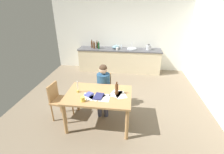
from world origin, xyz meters
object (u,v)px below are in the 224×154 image
at_px(bottle_oil, 92,44).
at_px(chair_side_empty, 59,100).
at_px(stovetop_kettle, 149,47).
at_px(wine_glass_by_kettle, 118,45).
at_px(teacup_on_counter, 117,49).
at_px(book_magazine, 99,96).
at_px(bottle_sauce, 99,46).
at_px(sink_unit, 132,49).
at_px(wine_bottle_on_table, 117,89).
at_px(person_seated, 103,85).
at_px(mixing_bowl, 116,47).
at_px(bottle_vinegar, 94,45).
at_px(candlestick, 78,89).
at_px(chair_at_table, 104,89).
at_px(wine_glass_near_sink, 121,45).
at_px(bottle_wine_red, 97,45).
at_px(wine_glass_back_left, 116,45).
at_px(coffee_mug, 83,99).
at_px(dining_table, 99,98).
at_px(book_cookery, 89,94).

bearing_deg(bottle_oil, chair_side_empty, -90.80).
bearing_deg(stovetop_kettle, wine_glass_by_kettle, 172.53).
distance_m(wine_glass_by_kettle, teacup_on_counter, 0.31).
relative_size(book_magazine, stovetop_kettle, 1.17).
height_order(chair_side_empty, bottle_sauce, bottle_sauce).
bearing_deg(chair_side_empty, sink_unit, 62.41).
distance_m(bottle_sauce, teacup_on_counter, 0.73).
bearing_deg(sink_unit, wine_bottle_on_table, -94.89).
height_order(person_seated, mixing_bowl, person_seated).
bearing_deg(mixing_bowl, bottle_vinegar, -174.49).
distance_m(mixing_bowl, stovetop_kettle, 1.25).
xyz_separation_m(wine_bottle_on_table, wine_glass_by_kettle, (-0.26, 3.24, 0.12)).
relative_size(candlestick, stovetop_kettle, 1.19).
xyz_separation_m(chair_at_table, bottle_vinegar, (-0.78, 2.37, 0.52)).
bearing_deg(wine_bottle_on_table, bottle_oil, 112.26).
xyz_separation_m(chair_at_table, wine_bottle_on_table, (0.39, -0.66, 0.39)).
distance_m(book_magazine, mixing_bowl, 3.27).
distance_m(chair_at_table, wine_glass_near_sink, 2.64).
bearing_deg(chair_side_empty, wine_bottle_on_table, -1.32).
distance_m(bottle_wine_red, stovetop_kettle, 1.96).
height_order(chair_at_table, mixing_bowl, mixing_bowl).
bearing_deg(bottle_vinegar, bottle_sauce, -7.13).
relative_size(wine_glass_near_sink, wine_glass_back_left, 1.00).
distance_m(wine_bottle_on_table, wine_glass_by_kettle, 3.25).
relative_size(bottle_oil, bottle_sauce, 1.10).
bearing_deg(bottle_vinegar, candlestick, -83.59).
bearing_deg(wine_bottle_on_table, wine_glass_by_kettle, 94.55).
xyz_separation_m(person_seated, coffee_mug, (-0.25, -0.87, 0.14)).
height_order(chair_side_empty, stovetop_kettle, stovetop_kettle).
relative_size(bottle_vinegar, wine_glass_near_sink, 1.82).
bearing_deg(wine_glass_by_kettle, mixing_bowl, -129.74).
distance_m(dining_table, candlestick, 0.48).
bearing_deg(stovetop_kettle, wine_bottle_on_table, -106.02).
xyz_separation_m(candlestick, bottle_vinegar, (-0.34, 3.06, 0.18)).
distance_m(stovetop_kettle, wine_glass_back_left, 1.23).
xyz_separation_m(bottle_oil, bottle_vinegar, (0.12, -0.12, -0.01)).
bearing_deg(bottle_wine_red, stovetop_kettle, -0.22).
height_order(candlestick, sink_unit, sink_unit).
height_order(dining_table, chair_at_table, chair_at_table).
height_order(coffee_mug, book_magazine, coffee_mug).
xyz_separation_m(bottle_sauce, teacup_on_counter, (0.72, -0.08, -0.07)).
xyz_separation_m(bottle_oil, wine_glass_back_left, (0.96, 0.08, -0.02)).
bearing_deg(bottle_sauce, wine_glass_by_kettle, 16.86).
bearing_deg(wine_glass_back_left, dining_table, -90.84).
height_order(dining_table, mixing_bowl, mixing_bowl).
bearing_deg(candlestick, book_cookery, -18.50).
bearing_deg(wine_glass_near_sink, wine_glass_by_kettle, 180.00).
bearing_deg(bottle_sauce, bottle_wine_red, 134.19).
height_order(wine_glass_by_kettle, teacup_on_counter, wine_glass_by_kettle).
distance_m(chair_side_empty, wine_glass_by_kettle, 3.42).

